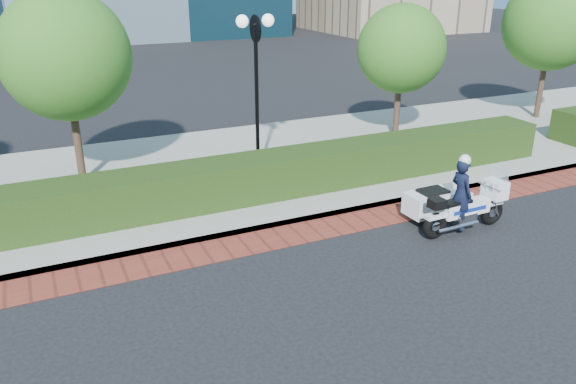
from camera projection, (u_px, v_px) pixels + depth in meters
name	position (u px, v px, depth m)	size (l,w,h in m)	color
ground	(312.00, 268.00, 10.89)	(120.00, 120.00, 0.00)	black
brick_strip	(281.00, 237.00, 12.15)	(60.00, 1.00, 0.01)	maroon
sidewalk	(215.00, 171.00, 15.91)	(60.00, 8.00, 0.15)	gray
hedge_main	(245.00, 179.00, 13.68)	(18.00, 1.20, 1.00)	black
lamppost	(256.00, 70.00, 14.57)	(1.02, 0.70, 4.21)	black
tree_b	(65.00, 56.00, 13.71)	(3.20, 3.20, 4.89)	#332319
tree_c	(401.00, 49.00, 17.80)	(2.80, 2.80, 4.30)	#332319
tree_d	(552.00, 23.00, 20.15)	(3.40, 3.40, 5.16)	#332319
police_motorcycle	(452.00, 201.00, 12.44)	(2.24, 1.57, 1.81)	black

